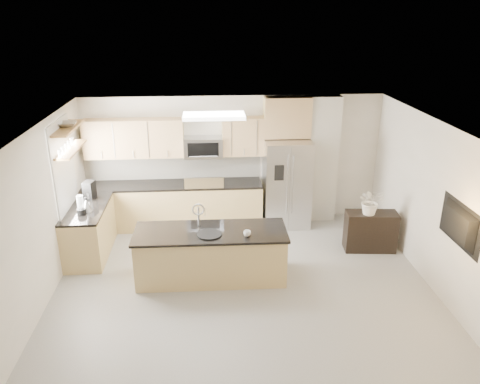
{
  "coord_description": "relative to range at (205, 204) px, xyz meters",
  "views": [
    {
      "loc": [
        -0.52,
        -5.89,
        4.16
      ],
      "look_at": [
        0.0,
        1.3,
        1.34
      ],
      "focal_mm": 35.0,
      "sensor_mm": 36.0,
      "label": 1
    }
  ],
  "objects": [
    {
      "name": "range",
      "position": [
        0.0,
        0.0,
        0.0
      ],
      "size": [
        0.76,
        0.64,
        1.14
      ],
      "color": "black",
      "rests_on": "floor"
    },
    {
      "name": "blender",
      "position": [
        -2.07,
        -1.39,
        0.6
      ],
      "size": [
        0.15,
        0.15,
        0.35
      ],
      "color": "black",
      "rests_on": "left_counter"
    },
    {
      "name": "refrigerator",
      "position": [
        1.66,
        -0.05,
        0.42
      ],
      "size": [
        0.92,
        0.78,
        1.78
      ],
      "color": "#B2B2B5",
      "rests_on": "floor"
    },
    {
      "name": "back_counter",
      "position": [
        -0.63,
        0.01,
        -0.0
      ],
      "size": [
        3.55,
        0.66,
        1.44
      ],
      "color": "tan",
      "rests_on": "floor"
    },
    {
      "name": "wall_right",
      "position": [
        3.6,
        -2.92,
        0.83
      ],
      "size": [
        0.02,
        6.5,
        2.6
      ],
      "primitive_type": "cube",
      "color": "silver",
      "rests_on": "floor"
    },
    {
      "name": "upper_cabinets",
      "position": [
        -0.7,
        0.16,
        1.35
      ],
      "size": [
        3.5,
        0.33,
        0.75
      ],
      "color": "tan",
      "rests_on": "wall_back"
    },
    {
      "name": "wall_left",
      "position": [
        -2.4,
        -2.92,
        0.83
      ],
      "size": [
        0.02,
        6.5,
        2.6
      ],
      "primitive_type": "cube",
      "color": "silver",
      "rests_on": "floor"
    },
    {
      "name": "flower_vase",
      "position": [
        2.96,
        -1.33,
        0.63
      ],
      "size": [
        0.69,
        0.61,
        0.74
      ],
      "primitive_type": "imported",
      "rotation": [
        0.0,
        0.0,
        -0.05
      ],
      "color": "white",
      "rests_on": "credenza"
    },
    {
      "name": "window",
      "position": [
        -2.38,
        -1.07,
        1.18
      ],
      "size": [
        0.04,
        1.15,
        1.65
      ],
      "color": "white",
      "rests_on": "wall_left"
    },
    {
      "name": "platter",
      "position": [
        0.07,
        -2.19,
        0.39
      ],
      "size": [
        0.5,
        0.5,
        0.02
      ],
      "primitive_type": "cylinder",
      "rotation": [
        0.0,
        0.0,
        -0.32
      ],
      "color": "black",
      "rests_on": "island"
    },
    {
      "name": "floor",
      "position": [
        0.6,
        -2.92,
        -0.47
      ],
      "size": [
        6.5,
        6.5,
        0.0
      ],
      "primitive_type": "plane",
      "color": "#9C9A95",
      "rests_on": "ground"
    },
    {
      "name": "cup",
      "position": [
        0.67,
        -2.27,
        0.42
      ],
      "size": [
        0.15,
        0.15,
        0.09
      ],
      "primitive_type": "imported",
      "rotation": [
        0.0,
        0.0,
        0.34
      ],
      "color": "white",
      "rests_on": "island"
    },
    {
      "name": "kettle",
      "position": [
        -2.02,
        -1.24,
        0.56
      ],
      "size": [
        0.2,
        0.2,
        0.24
      ],
      "color": "#B2B2B5",
      "rests_on": "left_counter"
    },
    {
      "name": "shelf_upper",
      "position": [
        -2.25,
        -0.97,
        1.85
      ],
      "size": [
        0.3,
        1.2,
        0.04
      ],
      "primitive_type": "cube",
      "color": "brown",
      "rests_on": "wall_left"
    },
    {
      "name": "partition_column",
      "position": [
        2.42,
        0.18,
        0.83
      ],
      "size": [
        0.6,
        0.3,
        2.6
      ],
      "primitive_type": "cube",
      "color": "beige",
      "rests_on": "floor"
    },
    {
      "name": "microwave",
      "position": [
        0.0,
        0.12,
        1.16
      ],
      "size": [
        0.76,
        0.4,
        0.4
      ],
      "color": "#B2B2B5",
      "rests_on": "upper_cabinets"
    },
    {
      "name": "shelf_lower",
      "position": [
        -2.25,
        -0.97,
        1.48
      ],
      "size": [
        0.3,
        1.2,
        0.04
      ],
      "primitive_type": "cube",
      "color": "brown",
      "rests_on": "wall_left"
    },
    {
      "name": "ceiling_fixture",
      "position": [
        0.2,
        -1.32,
        2.09
      ],
      "size": [
        1.0,
        0.5,
        0.06
      ],
      "primitive_type": "cube",
      "color": "white",
      "rests_on": "ceiling"
    },
    {
      "name": "bowl",
      "position": [
        -2.25,
        -0.94,
        1.92
      ],
      "size": [
        0.49,
        0.49,
        0.1
      ],
      "primitive_type": "imported",
      "rotation": [
        0.0,
        0.0,
        0.22
      ],
      "color": "#B2B2B5",
      "rests_on": "shelf_upper"
    },
    {
      "name": "coffee_maker",
      "position": [
        -2.1,
        -0.67,
        0.6
      ],
      "size": [
        0.22,
        0.25,
        0.33
      ],
      "color": "black",
      "rests_on": "left_counter"
    },
    {
      "name": "ceiling",
      "position": [
        0.6,
        -2.92,
        2.13
      ],
      "size": [
        6.0,
        6.5,
        0.02
      ],
      "primitive_type": "cube",
      "color": "white",
      "rests_on": "wall_back"
    },
    {
      "name": "left_counter",
      "position": [
        -2.07,
        -1.07,
        -0.01
      ],
      "size": [
        0.66,
        1.5,
        0.92
      ],
      "color": "tan",
      "rests_on": "floor"
    },
    {
      "name": "television",
      "position": [
        3.51,
        -3.12,
        0.88
      ],
      "size": [
        0.14,
        1.08,
        0.62
      ],
      "primitive_type": "imported",
      "rotation": [
        0.0,
        0.0,
        1.57
      ],
      "color": "black",
      "rests_on": "wall_right"
    },
    {
      "name": "wall_back",
      "position": [
        0.6,
        0.33,
        0.83
      ],
      "size": [
        6.0,
        0.02,
        2.6
      ],
      "primitive_type": "cube",
      "color": "silver",
      "rests_on": "floor"
    },
    {
      "name": "credenza",
      "position": [
        3.03,
        -1.28,
        -0.1
      ],
      "size": [
        0.95,
        0.47,
        0.74
      ],
      "primitive_type": "cube",
      "rotation": [
        0.0,
        0.0,
        -0.09
      ],
      "color": "black",
      "rests_on": "floor"
    },
    {
      "name": "island",
      "position": [
        0.09,
        -2.05,
        -0.04
      ],
      "size": [
        2.47,
        0.92,
        1.28
      ],
      "rotation": [
        0.0,
        0.0,
        -0.01
      ],
      "color": "tan",
      "rests_on": "floor"
    }
  ]
}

